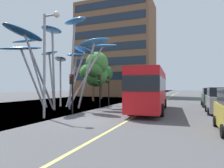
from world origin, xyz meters
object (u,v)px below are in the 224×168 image
Objects in this scene: red_bus at (150,88)px; car_parked_mid at (219,101)px; leaf_sculpture at (62,49)px; traffic_light_kerb_near at (72,85)px; street_lamp at (48,51)px; traffic_light_kerb_far at (99,84)px; car_parked_far at (211,98)px; traffic_light_island_mid at (108,85)px.

red_bus reaches higher than car_parked_mid.
car_parked_mid is at bearing 2.39° from leaf_sculpture.
red_bus is 2.77× the size of car_parked_mid.
traffic_light_kerb_near is 3.56m from street_lamp.
traffic_light_kerb_far reaches higher than car_parked_far.
leaf_sculpture reaches higher than car_parked_far.
car_parked_mid is 14.15m from street_lamp.
car_parked_far is at bearing 89.61° from car_parked_mid.
leaf_sculpture reaches higher than car_parked_mid.
red_bus reaches higher than traffic_light_kerb_near.
leaf_sculpture is 3.10× the size of car_parked_far.
traffic_light_kerb_far is at bearing -156.13° from car_parked_far.
traffic_light_kerb_far is 2.44m from traffic_light_island_mid.
car_parked_mid is (5.65, 0.49, -1.10)m from red_bus.
car_parked_mid is at bearing -6.33° from traffic_light_kerb_far.
leaf_sculpture is 3.47× the size of traffic_light_kerb_far.
leaf_sculpture is 1.65× the size of street_lamp.
car_parked_far is (5.69, 6.85, -1.13)m from red_bus.
leaf_sculpture is (-9.39, -0.14, 4.14)m from red_bus.
leaf_sculpture is at bearing -130.01° from traffic_light_island_mid.
car_parked_mid is at bearing -90.39° from car_parked_far.
red_bus reaches higher than car_parked_far.
car_parked_far is 0.53× the size of street_lamp.
street_lamp is (-0.22, -8.31, 2.19)m from traffic_light_kerb_far.
leaf_sculpture reaches higher than red_bus.
traffic_light_kerb_far is 1.04× the size of traffic_light_island_mid.
traffic_light_kerb_far is 0.89× the size of car_parked_far.
leaf_sculpture is 6.58m from traffic_light_kerb_near.
leaf_sculpture reaches higher than traffic_light_kerb_near.
street_lamp reaches higher than traffic_light_island_mid.
street_lamp reaches higher than traffic_light_kerb_far.
street_lamp is (3.36, -6.41, -1.48)m from leaf_sculpture.
traffic_light_kerb_far is (3.57, 1.90, -3.67)m from leaf_sculpture.
traffic_light_kerb_far reaches higher than car_parked_mid.
traffic_light_kerb_near is at bearing -158.63° from car_parked_mid.
car_parked_mid is (11.34, 4.44, -1.35)m from traffic_light_kerb_near.
street_lamp is (-0.29, -10.75, 2.28)m from traffic_light_island_mid.
traffic_light_kerb_near is at bearing -89.59° from traffic_light_island_mid.
car_parked_far is at bearing 50.30° from red_bus.
street_lamp is (-11.68, -7.04, 3.75)m from car_parked_mid.
car_parked_far is at bearing 43.50° from traffic_light_kerb_near.
traffic_light_island_mid is 0.89× the size of car_parked_mid.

